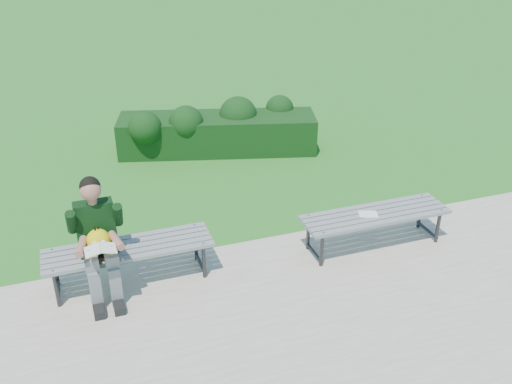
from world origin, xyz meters
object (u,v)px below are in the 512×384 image
Objects in this scene: bench_right at (375,217)px; paper_sheet at (368,214)px; bench_left at (129,251)px; hedge at (216,129)px; seated_boy at (98,236)px.

paper_sheet is at bearing 180.00° from bench_right.
bench_left is 6.91× the size of paper_sheet.
hedge is at bearing 104.04° from paper_sheet.
seated_boy reaches higher than paper_sheet.
paper_sheet is at bearing -2.46° from seated_boy.
bench_left is at bearing 175.34° from paper_sheet.
bench_left reaches higher than paper_sheet.
bench_left is 1.00× the size of bench_right.
hedge is 2.54× the size of seated_boy.
bench_left is 1.37× the size of seated_boy.
paper_sheet is at bearing -75.96° from hedge.
bench_right is at bearing -4.50° from bench_left.
bench_right is (0.98, -3.52, 0.03)m from hedge.
bench_left is at bearing 175.50° from bench_right.
hedge is at bearing 56.98° from seated_boy.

